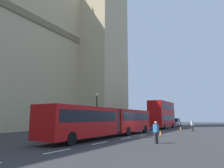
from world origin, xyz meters
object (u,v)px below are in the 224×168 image
object	(u,v)px
sedan_lead	(175,123)
traffic_cone_west	(160,133)
traffic_cone_middle	(181,128)
pedestrian_by_kerb	(192,125)
pedestrian_near_cones	(156,131)
double_decker_bus	(162,114)
articulated_bus	(109,120)
street_lamp	(97,110)

from	to	relation	value
sedan_lead	traffic_cone_west	size ratio (longest dim) A/B	7.59
traffic_cone_west	traffic_cone_middle	xyz separation A→B (m)	(11.52, 0.15, 0.00)
traffic_cone_west	pedestrian_by_kerb	bearing A→B (deg)	-12.17
pedestrian_near_cones	pedestrian_by_kerb	world-z (taller)	same
double_decker_bus	traffic_cone_west	distance (m)	15.75
double_decker_bus	pedestrian_by_kerb	world-z (taller)	double_decker_bus
articulated_bus	double_decker_bus	distance (m)	19.38
articulated_bus	street_lamp	size ratio (longest dim) A/B	3.36
sedan_lead	street_lamp	xyz separation A→B (m)	(-24.38, 4.71, 2.14)
pedestrian_by_kerb	articulated_bus	bearing A→B (deg)	155.84
articulated_bus	sedan_lead	world-z (taller)	articulated_bus
double_decker_bus	street_lamp	world-z (taller)	street_lamp
pedestrian_near_cones	sedan_lead	bearing A→B (deg)	10.27
double_decker_bus	street_lamp	distance (m)	15.60
articulated_bus	street_lamp	xyz separation A→B (m)	(4.42, 4.51, 1.31)
street_lamp	sedan_lead	bearing A→B (deg)	-10.94
traffic_cone_west	traffic_cone_middle	size ratio (longest dim) A/B	1.00
pedestrian_near_cones	traffic_cone_west	bearing A→B (deg)	14.25
traffic_cone_middle	pedestrian_by_kerb	bearing A→B (deg)	-136.45
sedan_lead	double_decker_bus	bearing A→B (deg)	178.75
double_decker_bus	pedestrian_near_cones	distance (m)	23.07
traffic_cone_west	street_lamp	size ratio (longest dim) A/B	0.11
traffic_cone_middle	pedestrian_near_cones	bearing A→B (deg)	-173.97
street_lamp	pedestrian_near_cones	world-z (taller)	street_lamp
articulated_bus	traffic_cone_middle	distance (m)	16.42
sedan_lead	pedestrian_by_kerb	bearing A→B (deg)	-158.77
articulated_bus	pedestrian_near_cones	world-z (taller)	articulated_bus
articulated_bus	sedan_lead	size ratio (longest dim) A/B	4.02
pedestrian_near_cones	pedestrian_by_kerb	distance (m)	16.47
street_lamp	pedestrian_near_cones	xyz separation A→B (m)	(-7.29, -10.45, -2.14)
pedestrian_by_kerb	double_decker_bus	bearing A→B (deg)	46.74
pedestrian_by_kerb	sedan_lead	bearing A→B (deg)	21.23
street_lamp	traffic_cone_middle	bearing A→B (deg)	-36.50
traffic_cone_middle	pedestrian_near_cones	xyz separation A→B (m)	(-18.73, -1.98, 0.63)
double_decker_bus	traffic_cone_west	size ratio (longest dim) A/B	15.75
sedan_lead	pedestrian_near_cones	xyz separation A→B (m)	(-31.67, -5.74, -0.00)
double_decker_bus	traffic_cone_middle	distance (m)	5.81
double_decker_bus	traffic_cone_middle	bearing A→B (deg)	-131.37
pedestrian_by_kerb	traffic_cone_middle	bearing A→B (deg)	43.55
sedan_lead	pedestrian_near_cones	world-z (taller)	sedan_lead
articulated_bus	sedan_lead	xyz separation A→B (m)	(28.80, -0.20, -0.83)
pedestrian_near_cones	pedestrian_by_kerb	size ratio (longest dim) A/B	1.00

